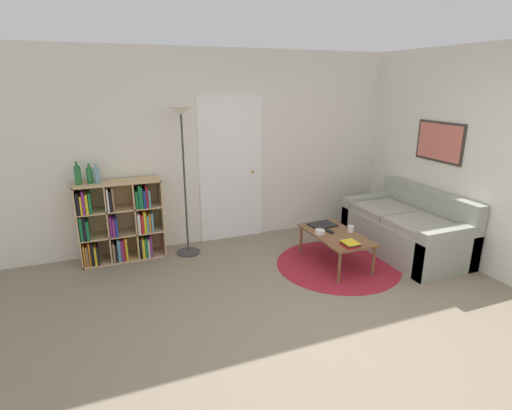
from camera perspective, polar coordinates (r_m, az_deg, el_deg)
name	(u,v)px	position (r m, az deg, el deg)	size (l,w,h in m)	color
ground_plane	(339,342)	(3.75, 11.83, -18.67)	(14.00, 14.00, 0.00)	gray
wall_back	(235,149)	(5.59, -2.96, 8.03)	(7.65, 0.11, 2.60)	silver
wall_right	(443,153)	(5.71, 25.16, 6.77)	(0.08, 5.71, 2.60)	silver
rug	(338,265)	(5.11, 11.57, -8.34)	(1.51, 1.51, 0.01)	maroon
bookshelf	(119,223)	(5.29, -18.97, -2.43)	(1.02, 0.34, 1.02)	tan
floor_lamp	(182,137)	(5.01, -10.51, 9.59)	(0.31, 0.31, 1.90)	#333333
couch	(408,230)	(5.66, 20.90, -3.40)	(0.88, 1.63, 0.82)	gray
coffee_table	(336,237)	(5.01, 11.30, -4.47)	(0.54, 0.99, 0.40)	brown
laptop	(322,225)	(5.24, 9.47, -2.81)	(0.35, 0.28, 0.02)	black
bowl	(320,232)	(4.96, 9.13, -3.80)	(0.12, 0.12, 0.05)	silver
book_stack_on_table	(350,244)	(4.66, 13.31, -5.42)	(0.17, 0.19, 0.05)	#B21E23
cup	(351,229)	(5.09, 13.37, -3.32)	(0.08, 0.08, 0.08)	white
remote	(329,231)	(5.04, 10.39, -3.69)	(0.06, 0.15, 0.02)	black
bottle_left	(78,175)	(5.14, -24.12, 3.95)	(0.07, 0.07, 0.28)	#236633
bottle_middle	(90,175)	(5.15, -22.66, 3.97)	(0.07, 0.07, 0.24)	#236633
bottle_right	(97,175)	(5.12, -21.77, 3.99)	(0.07, 0.07, 0.24)	#6B93A3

